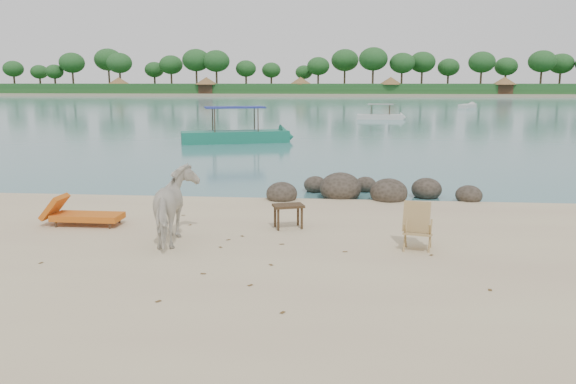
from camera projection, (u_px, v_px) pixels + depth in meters
The scene contains 12 objects.
water at pixel (332, 102), 98.55m from camera, with size 400.00×400.00×0.00m, color #3A7174.
far_shore at pixel (336, 93), 176.73m from camera, with size 420.00×90.00×1.40m, color tan.
far_scenery at pixel (335, 83), 143.58m from camera, with size 420.00×18.00×9.50m.
boulders at pixel (364, 191), 16.75m from camera, with size 6.23×2.78×0.94m.
cow at pixel (177, 207), 11.78m from camera, with size 0.85×1.88×1.58m, color beige.
side_table at pixel (288, 218), 13.01m from camera, with size 0.69×0.45×0.56m, color black, non-canonical shape.
lounge_chair at pixel (88, 214), 13.30m from camera, with size 2.02×0.71×0.61m, color #CE6118, non-canonical shape.
deck_chair at pixel (418, 229), 11.31m from camera, with size 0.60×0.66×0.93m, color tan, non-canonical shape.
boat_near at pixel (235, 113), 32.03m from camera, with size 6.86×1.54×3.33m, color #176E56, non-canonical shape.
boat_mid at pixel (380, 106), 52.55m from camera, with size 4.79×1.08×2.35m, color silver, non-canonical shape.
boat_far at pixel (467, 105), 77.26m from camera, with size 5.10×1.15×0.59m, color silver, non-canonical shape.
dead_leaves at pixel (236, 260), 10.80m from camera, with size 8.57×6.15×0.00m.
Camera 1 is at (1.56, -10.04, 3.36)m, focal length 35.00 mm.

